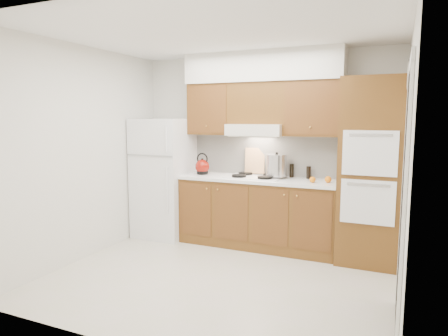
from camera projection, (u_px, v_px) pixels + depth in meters
name	position (u px, v px, depth m)	size (l,w,h in m)	color
floor	(219.00, 277.00, 4.37)	(3.60, 3.60, 0.00)	beige
ceiling	(219.00, 32.00, 4.04)	(3.60, 3.60, 0.00)	white
wall_back	(264.00, 149.00, 5.56)	(3.60, 0.02, 2.60)	silver
wall_left	(86.00, 153.00, 4.92)	(0.02, 3.00, 2.60)	silver
wall_right	(407.00, 168.00, 3.48)	(0.02, 3.00, 2.60)	silver
fridge	(164.00, 178.00, 5.85)	(0.75, 0.72, 1.72)	white
base_cabinets	(258.00, 213.00, 5.39)	(2.11, 0.60, 0.90)	brown
countertop	(258.00, 179.00, 5.32)	(2.13, 0.62, 0.04)	white
backsplash	(265.00, 155.00, 5.55)	(2.11, 0.03, 0.56)	white
oven_cabinet	(371.00, 172.00, 4.72)	(0.70, 0.65, 2.20)	brown
upper_cab_left	(212.00, 110.00, 5.63)	(0.63, 0.33, 0.70)	brown
upper_cab_right	(314.00, 109.00, 5.06)	(0.73, 0.33, 0.70)	brown
range_hood	(257.00, 130.00, 5.33)	(0.75, 0.45, 0.15)	silver
upper_cab_over_hood	(259.00, 103.00, 5.34)	(0.75, 0.33, 0.55)	brown
soffit	(262.00, 67.00, 5.25)	(2.13, 0.36, 0.40)	silver
cooktop	(255.00, 177.00, 5.36)	(0.74, 0.50, 0.01)	white
doorway	(404.00, 204.00, 3.20)	(0.02, 0.90, 2.10)	black
wall_clock	(409.00, 75.00, 3.88)	(0.30, 0.30, 0.02)	#3F3833
kettle	(202.00, 167.00, 5.62)	(0.20, 0.20, 0.20)	maroon
cutting_board	(255.00, 161.00, 5.56)	(0.27, 0.02, 0.36)	tan
stock_pot	(277.00, 166.00, 5.26)	(0.27, 0.27, 0.28)	silver
condiment_a	(285.00, 170.00, 5.36)	(0.05, 0.05, 0.19)	black
condiment_b	(292.00, 171.00, 5.35)	(0.06, 0.06, 0.18)	black
condiment_c	(309.00, 172.00, 5.24)	(0.06, 0.06, 0.16)	black
orange_near	(313.00, 180.00, 4.92)	(0.07, 0.07, 0.07)	orange
orange_far	(328.00, 179.00, 4.91)	(0.08, 0.08, 0.08)	orange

